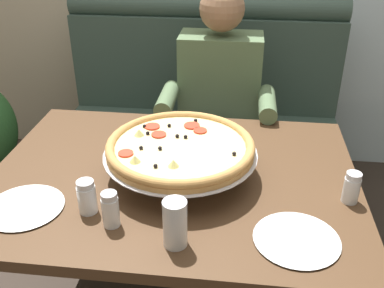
{
  "coord_description": "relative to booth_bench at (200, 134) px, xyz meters",
  "views": [
    {
      "loc": [
        0.23,
        -1.31,
        1.59
      ],
      "look_at": [
        0.06,
        0.04,
        0.83
      ],
      "focal_mm": 41.65,
      "sensor_mm": 36.0,
      "label": 1
    }
  ],
  "objects": [
    {
      "name": "plate_near_left",
      "position": [
        0.41,
        -1.25,
        0.34
      ],
      "size": [
        0.25,
        0.25,
        0.02
      ],
      "color": "white",
      "rests_on": "dining_table"
    },
    {
      "name": "plate_near_right",
      "position": [
        -0.43,
        -1.2,
        0.34
      ],
      "size": [
        0.25,
        0.25,
        0.02
      ],
      "color": "white",
      "rests_on": "dining_table"
    },
    {
      "name": "shaker_parmesan",
      "position": [
        -0.23,
        -1.19,
        0.38
      ],
      "size": [
        0.06,
        0.06,
        0.11
      ],
      "color": "white",
      "rests_on": "dining_table"
    },
    {
      "name": "booth_bench",
      "position": [
        0.0,
        0.0,
        0.0
      ],
      "size": [
        1.55,
        0.78,
        1.13
      ],
      "color": "#384C42",
      "rests_on": "ground_plane"
    },
    {
      "name": "drinking_glass",
      "position": [
        0.06,
        -1.31,
        0.39
      ],
      "size": [
        0.07,
        0.07,
        0.15
      ],
      "color": "silver",
      "rests_on": "dining_table"
    },
    {
      "name": "shaker_oregano",
      "position": [
        -0.14,
        -1.25,
        0.38
      ],
      "size": [
        0.05,
        0.05,
        0.11
      ],
      "color": "white",
      "rests_on": "dining_table"
    },
    {
      "name": "diner_main",
      "position": [
        0.11,
        -0.27,
        0.31
      ],
      "size": [
        0.54,
        0.64,
        1.27
      ],
      "color": "#2D3342",
      "rests_on": "ground_plane"
    },
    {
      "name": "shaker_pepper_flakes",
      "position": [
        0.59,
        -1.04,
        0.38
      ],
      "size": [
        0.05,
        0.05,
        0.11
      ],
      "color": "white",
      "rests_on": "dining_table"
    },
    {
      "name": "pizza",
      "position": [
        0.03,
        -0.95,
        0.44
      ],
      "size": [
        0.53,
        0.53,
        0.14
      ],
      "color": "silver",
      "rests_on": "dining_table"
    },
    {
      "name": "dining_table",
      "position": [
        0.0,
        -0.95,
        0.25
      ],
      "size": [
        1.3,
        0.97,
        0.73
      ],
      "color": "#4C331E",
      "rests_on": "ground_plane"
    }
  ]
}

